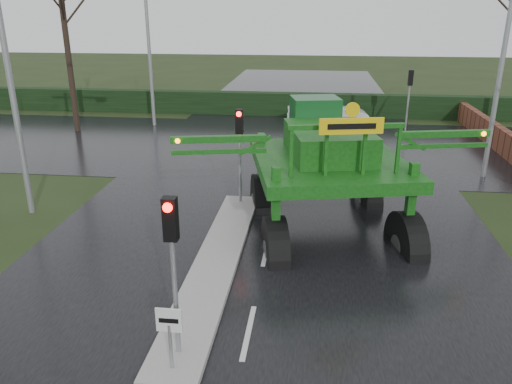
# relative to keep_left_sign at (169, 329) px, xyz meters

# --- Properties ---
(ground) EXTENTS (140.00, 140.00, 0.00)m
(ground) POSITION_rel_keep_left_sign_xyz_m (1.30, 1.50, -1.06)
(ground) COLOR black
(ground) RESTS_ON ground
(road_main) EXTENTS (14.00, 80.00, 0.02)m
(road_main) POSITION_rel_keep_left_sign_xyz_m (1.30, 11.50, -1.05)
(road_main) COLOR black
(road_main) RESTS_ON ground
(road_cross) EXTENTS (80.00, 12.00, 0.02)m
(road_cross) POSITION_rel_keep_left_sign_xyz_m (1.30, 17.50, -1.05)
(road_cross) COLOR black
(road_cross) RESTS_ON ground
(median_island) EXTENTS (1.20, 10.00, 0.16)m
(median_island) POSITION_rel_keep_left_sign_xyz_m (0.00, 4.50, -0.97)
(median_island) COLOR gray
(median_island) RESTS_ON ground
(hedge_row) EXTENTS (44.00, 0.90, 1.50)m
(hedge_row) POSITION_rel_keep_left_sign_xyz_m (1.30, 25.50, -0.31)
(hedge_row) COLOR black
(hedge_row) RESTS_ON ground
(brick_wall) EXTENTS (0.40, 20.00, 1.20)m
(brick_wall) POSITION_rel_keep_left_sign_xyz_m (11.80, 17.50, -0.46)
(brick_wall) COLOR #592D1E
(brick_wall) RESTS_ON ground
(keep_left_sign) EXTENTS (0.50, 0.07, 1.35)m
(keep_left_sign) POSITION_rel_keep_left_sign_xyz_m (0.00, 0.00, 0.00)
(keep_left_sign) COLOR gray
(keep_left_sign) RESTS_ON ground
(traffic_signal_near) EXTENTS (0.26, 0.33, 3.52)m
(traffic_signal_near) POSITION_rel_keep_left_sign_xyz_m (0.00, 0.49, 1.53)
(traffic_signal_near) COLOR gray
(traffic_signal_near) RESTS_ON ground
(traffic_signal_mid) EXTENTS (0.26, 0.33, 3.52)m
(traffic_signal_mid) POSITION_rel_keep_left_sign_xyz_m (0.00, 8.99, 1.53)
(traffic_signal_mid) COLOR gray
(traffic_signal_mid) RESTS_ON ground
(traffic_signal_far) EXTENTS (0.26, 0.33, 3.52)m
(traffic_signal_far) POSITION_rel_keep_left_sign_xyz_m (7.80, 21.51, 1.53)
(traffic_signal_far) COLOR gray
(traffic_signal_far) RESTS_ON ground
(street_light_left_near) EXTENTS (3.85, 0.30, 10.00)m
(street_light_left_near) POSITION_rel_keep_left_sign_xyz_m (-6.89, 7.50, 4.93)
(street_light_left_near) COLOR gray
(street_light_left_near) RESTS_ON ground
(street_light_right) EXTENTS (3.85, 0.30, 10.00)m
(street_light_right) POSITION_rel_keep_left_sign_xyz_m (9.49, 13.50, 4.93)
(street_light_right) COLOR gray
(street_light_right) RESTS_ON ground
(street_light_left_far) EXTENTS (3.85, 0.30, 10.00)m
(street_light_left_far) POSITION_rel_keep_left_sign_xyz_m (-6.89, 21.50, 4.93)
(street_light_left_far) COLOR gray
(street_light_left_far) RESTS_ON ground
(tree_left_far) EXTENTS (7.70, 7.70, 13.26)m
(tree_left_far) POSITION_rel_keep_left_sign_xyz_m (-11.20, 19.50, 6.09)
(tree_left_far) COLOR black
(tree_left_far) RESTS_ON ground
(crop_sprayer) EXTENTS (9.71, 6.98, 5.53)m
(crop_sprayer) POSITION_rel_keep_left_sign_xyz_m (1.51, 5.66, 1.56)
(crop_sprayer) COLOR black
(crop_sprayer) RESTS_ON ground
(white_sedan) EXTENTS (4.96, 2.14, 1.59)m
(white_sedan) POSITION_rel_keep_left_sign_xyz_m (3.33, 22.21, -1.06)
(white_sedan) COLOR silver
(white_sedan) RESTS_ON ground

